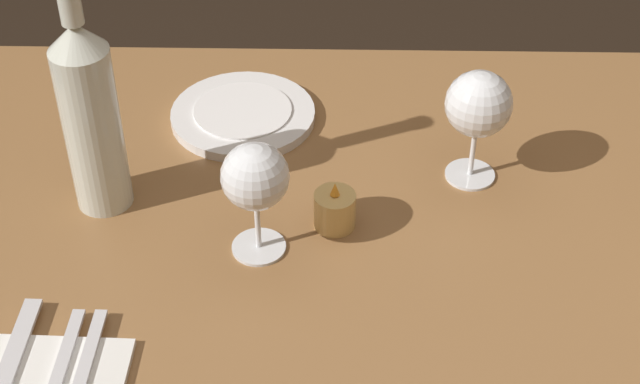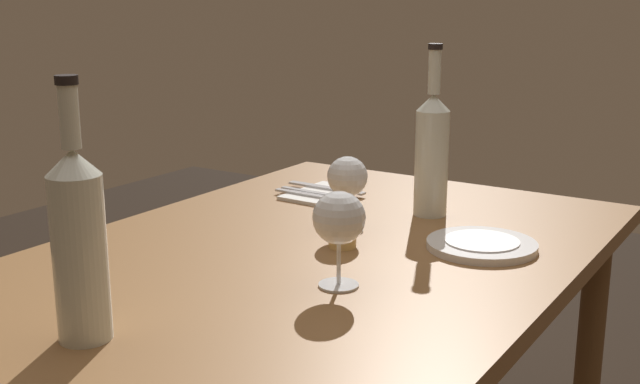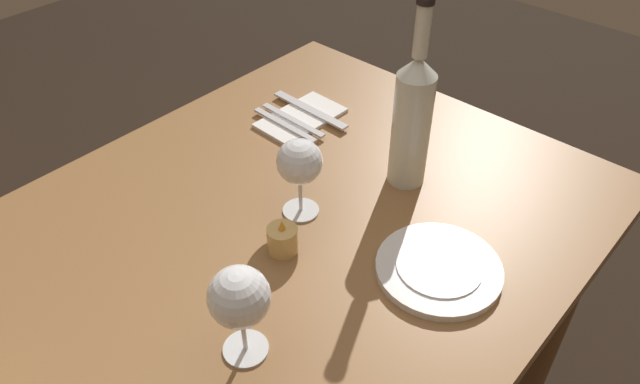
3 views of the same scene
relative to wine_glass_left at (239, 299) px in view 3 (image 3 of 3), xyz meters
name	(u,v)px [view 3 (image 3 of 3)]	position (x,y,z in m)	size (l,w,h in m)	color
dining_table	(255,287)	(0.14, 0.14, -0.20)	(1.30, 0.90, 0.74)	olive
wine_glass_left	(239,299)	(0.00, 0.00, 0.00)	(0.09, 0.09, 0.16)	white
wine_glass_right	(300,164)	(0.27, 0.15, 0.00)	(0.08, 0.08, 0.15)	white
wine_bottle_second	(412,118)	(0.47, 0.06, 0.03)	(0.07, 0.07, 0.36)	silver
votive_candle	(282,240)	(0.18, 0.10, -0.09)	(0.05, 0.05, 0.07)	#DBB266
dinner_plate	(439,269)	(0.31, -0.12, -0.10)	(0.20, 0.20, 0.02)	white
folded_napkin	(301,118)	(0.49, 0.35, -0.11)	(0.19, 0.12, 0.01)	white
fork_inner	(293,120)	(0.46, 0.35, -0.10)	(0.02, 0.18, 0.00)	silver
fork_outer	(285,125)	(0.44, 0.35, -0.10)	(0.02, 0.18, 0.00)	silver
table_knife	(310,110)	(0.52, 0.35, -0.10)	(0.03, 0.21, 0.00)	silver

